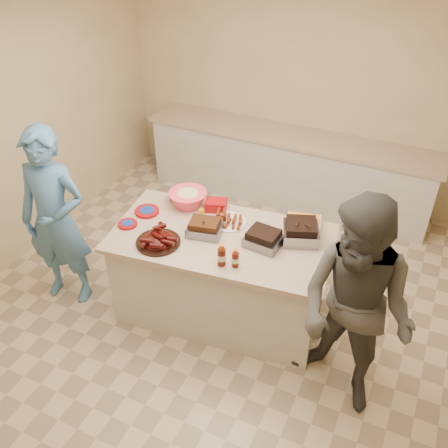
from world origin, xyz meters
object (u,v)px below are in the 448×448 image
at_px(rib_platter, 158,243).
at_px(bbq_bottle_a, 222,264).
at_px(island, 222,310).
at_px(guest_gray, 338,390).
at_px(plastic_cup, 173,200).
at_px(guest_blue, 73,292).
at_px(mustard_bottle, 202,217).
at_px(coleslaw_bowl, 188,206).
at_px(bbq_bottle_b, 235,266).
at_px(roasting_pan, 300,239).

bearing_deg(rib_platter, bbq_bottle_a, -2.37).
distance_m(island, guest_gray, 1.32).
relative_size(plastic_cup, guest_blue, 0.05).
height_order(rib_platter, guest_gray, rib_platter).
distance_m(island, mustard_bottle, 0.97).
xyz_separation_m(rib_platter, bbq_bottle_a, (0.61, -0.03, 0.00)).
distance_m(coleslaw_bowl, plastic_cup, 0.18).
height_order(coleslaw_bowl, plastic_cup, coleslaw_bowl).
height_order(coleslaw_bowl, bbq_bottle_b, coleslaw_bowl).
bearing_deg(plastic_cup, island, -26.01).
height_order(island, mustard_bottle, mustard_bottle).
distance_m(plastic_cup, guest_blue, 1.42).
distance_m(bbq_bottle_b, guest_blue, 1.98).
xyz_separation_m(roasting_pan, guest_gray, (0.63, -0.67, -0.91)).
bearing_deg(bbq_bottle_a, coleslaw_bowl, 135.48).
bearing_deg(guest_blue, mustard_bottle, 15.06).
xyz_separation_m(roasting_pan, bbq_bottle_a, (-0.47, -0.59, 0.00)).
xyz_separation_m(roasting_pan, guest_blue, (-2.11, -0.65, -0.91)).
bearing_deg(rib_platter, roasting_pan, 27.52).
relative_size(bbq_bottle_a, plastic_cup, 2.03).
distance_m(rib_platter, bbq_bottle_b, 0.72).
relative_size(mustard_bottle, guest_gray, 0.06).
distance_m(bbq_bottle_a, plastic_cup, 1.06).
bearing_deg(guest_blue, roasting_pan, 6.09).
bearing_deg(guest_blue, guest_gray, -11.37).
height_order(plastic_cup, guest_blue, plastic_cup).
distance_m(mustard_bottle, plastic_cup, 0.41).
xyz_separation_m(bbq_bottle_b, plastic_cup, (-0.94, 0.64, 0.00)).
height_order(roasting_pan, guest_blue, roasting_pan).
relative_size(bbq_bottle_b, guest_blue, 0.09).
xyz_separation_m(bbq_bottle_a, plastic_cup, (-0.83, 0.67, 0.00)).
bearing_deg(plastic_cup, bbq_bottle_a, -38.72).
relative_size(rib_platter, coleslaw_bowl, 1.06).
xyz_separation_m(rib_platter, guest_gray, (1.70, -0.11, -0.91)).
distance_m(roasting_pan, guest_blue, 2.39).
relative_size(rib_platter, bbq_bottle_a, 1.93).
bearing_deg(plastic_cup, roasting_pan, -3.47).
distance_m(roasting_pan, coleslaw_bowl, 1.12).
bearing_deg(coleslaw_bowl, roasting_pan, -2.84).
height_order(island, guest_gray, island).
bearing_deg(rib_platter, coleslaw_bowl, 94.14).
distance_m(rib_platter, coleslaw_bowl, 0.62).
distance_m(bbq_bottle_b, guest_gray, 1.35).
relative_size(coleslaw_bowl, guest_gray, 0.19).
bearing_deg(guest_gray, bbq_bottle_b, -165.22).
height_order(roasting_pan, mustard_bottle, same).
bearing_deg(rib_platter, plastic_cup, 109.09).
xyz_separation_m(bbq_bottle_a, guest_blue, (-1.64, -0.07, -0.91)).
distance_m(coleslaw_bowl, guest_gray, 2.10).
bearing_deg(bbq_bottle_b, plastic_cup, 145.79).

